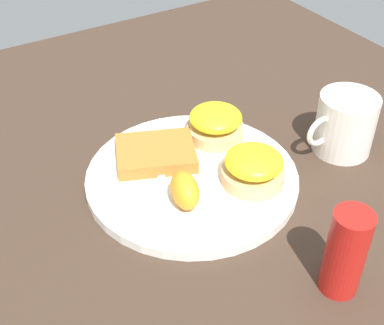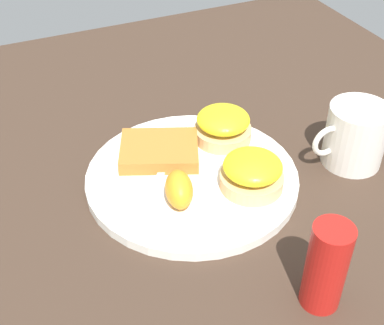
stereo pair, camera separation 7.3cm
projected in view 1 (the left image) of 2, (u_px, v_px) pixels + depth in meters
ground_plane at (192, 181)px, 0.75m from camera, size 1.10×1.10×0.00m
plate at (192, 178)px, 0.75m from camera, size 0.30×0.30×0.01m
sandwich_benedict_left at (253, 168)px, 0.72m from camera, size 0.09×0.09×0.05m
sandwich_benedict_right at (215, 124)px, 0.80m from camera, size 0.09×0.09×0.05m
hashbrown_patty at (156, 153)px, 0.76m from camera, size 0.14×0.12×0.02m
orange_wedge at (185, 190)px, 0.68m from camera, size 0.05×0.07×0.04m
fork at (164, 164)px, 0.76m from camera, size 0.15×0.21×0.00m
cup at (345, 124)px, 0.78m from camera, size 0.12×0.09×0.09m
condiment_bottle at (346, 253)px, 0.57m from camera, size 0.04×0.04×0.11m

